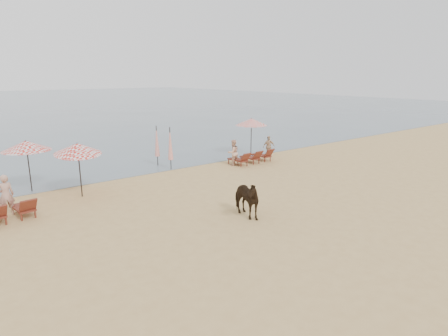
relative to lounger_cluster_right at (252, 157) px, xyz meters
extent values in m
plane|color=tan|center=(-4.97, -8.46, -0.42)|extent=(120.00, 120.00, 0.00)
cube|color=#51606B|center=(-4.97, 71.54, -0.42)|extent=(160.00, 140.00, 0.06)
cube|color=maroon|center=(-13.64, -1.34, -0.08)|extent=(0.76, 1.40, 0.08)
cube|color=maroon|center=(-13.56, -2.06, 0.18)|extent=(0.67, 0.50, 0.59)
cube|color=maroon|center=(-1.07, 0.18, -0.08)|extent=(0.68, 1.37, 0.08)
cube|color=maroon|center=(-1.04, -0.54, 0.19)|extent=(0.64, 0.46, 0.59)
cube|color=maroon|center=(-0.01, 0.22, -0.08)|extent=(0.68, 1.37, 0.08)
cube|color=maroon|center=(0.02, -0.50, 0.19)|extent=(0.64, 0.46, 0.59)
cube|color=maroon|center=(1.05, 0.26, -0.08)|extent=(0.68, 1.37, 0.08)
cube|color=maroon|center=(1.08, -0.46, 0.19)|extent=(0.64, 0.46, 0.59)
cylinder|color=black|center=(-12.68, 2.03, 0.75)|extent=(0.05, 0.05, 2.34)
cone|color=red|center=(-12.68, 2.03, 1.87)|extent=(2.23, 2.23, 0.48)
sphere|color=black|center=(-12.68, 2.03, 2.08)|extent=(0.09, 0.09, 0.09)
cylinder|color=black|center=(-10.98, -0.29, 0.76)|extent=(0.05, 0.05, 2.36)
cone|color=red|center=(-10.98, -0.29, 1.89)|extent=(2.09, 2.13, 0.71)
sphere|color=black|center=(-10.98, -0.29, 2.11)|extent=(0.09, 0.09, 0.09)
cylinder|color=black|center=(1.47, 1.78, 0.81)|extent=(0.05, 0.05, 2.47)
cone|color=red|center=(1.47, 1.78, 1.99)|extent=(2.19, 2.19, 0.49)
sphere|color=black|center=(1.47, 1.78, 2.21)|extent=(0.09, 0.09, 0.09)
cylinder|color=black|center=(-5.07, 1.67, 0.88)|extent=(0.06, 0.06, 2.59)
cone|color=red|center=(-5.07, 1.67, 1.19)|extent=(0.31, 0.31, 1.94)
cylinder|color=black|center=(-5.21, 3.09, 0.85)|extent=(0.06, 0.06, 2.54)
cone|color=red|center=(-5.21, 3.09, 1.16)|extent=(0.31, 0.31, 1.91)
imported|color=black|center=(-6.59, -6.91, 0.37)|extent=(1.07, 1.95, 1.57)
imported|color=tan|center=(-14.14, -0.89, 0.44)|extent=(0.63, 0.42, 1.71)
imported|color=#E1AA8C|center=(-1.36, 0.29, 0.40)|extent=(0.84, 0.68, 1.64)
imported|color=tan|center=(2.18, 0.71, 0.32)|extent=(0.94, 0.63, 1.48)
camera|label=1|loc=(-15.91, -17.69, 5.14)|focal=30.00mm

